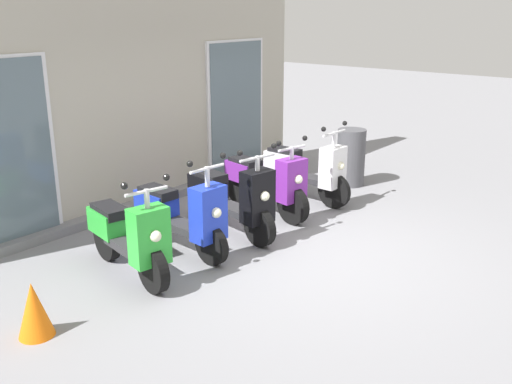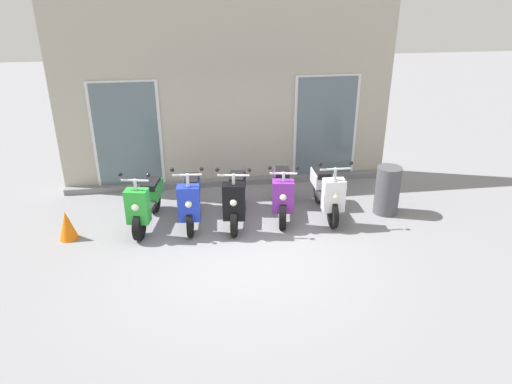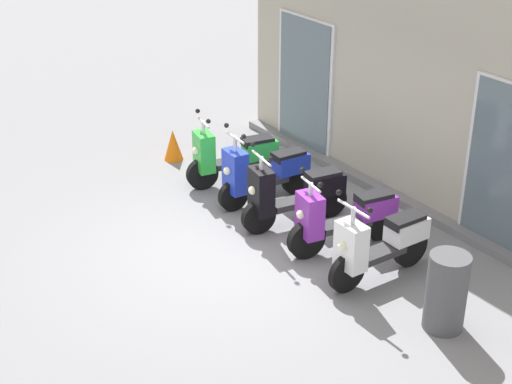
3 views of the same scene
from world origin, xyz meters
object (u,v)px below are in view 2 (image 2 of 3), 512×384
Objects in this scene: scooter_blue at (191,198)px; scooter_purple at (282,192)px; scooter_green at (146,202)px; trash_bin at (387,190)px; scooter_white at (326,190)px; scooter_black at (236,197)px; traffic_cone at (67,225)px.

scooter_blue is 1.71m from scooter_purple.
scooter_blue reaches higher than scooter_green.
scooter_purple is at bearing 173.74° from trash_bin.
scooter_green is 1.00× the size of scooter_blue.
scooter_blue is at bearing 177.86° from trash_bin.
scooter_blue reaches higher than scooter_purple.
scooter_green is 0.99× the size of scooter_white.
scooter_white is at bearing -9.18° from scooter_purple.
scooter_black reaches higher than traffic_cone.
scooter_black is 0.98× the size of scooter_purple.
traffic_cone is at bearing -171.43° from scooter_blue.
scooter_white is (2.52, -0.05, 0.02)m from scooter_blue.
scooter_white is (0.81, -0.13, 0.04)m from scooter_purple.
scooter_blue is at bearing 175.01° from scooter_black.
scooter_white reaches higher than scooter_purple.
scooter_black is at bearing -170.41° from scooter_purple.
scooter_purple is 1.05× the size of scooter_white.
scooter_green is 2.97× the size of traffic_cone.
scooter_purple reaches higher than traffic_cone.
scooter_black is at bearing -179.36° from scooter_white.
trash_bin is at bearing -1.32° from scooter_black.
scooter_white is at bearing 0.64° from scooter_black.
scooter_white is at bearing 175.80° from trash_bin.
traffic_cone is at bearing -178.20° from trash_bin.
scooter_green is 0.80m from scooter_blue.
scooter_purple is at bearing 170.82° from scooter_white.
scooter_blue reaches higher than scooter_white.
scooter_white is 1.69× the size of trash_bin.
scooter_black is 2.96m from traffic_cone.
scooter_purple is 1.78× the size of trash_bin.
scooter_blue is 0.96× the size of scooter_black.
scooter_green is 1.67× the size of trash_bin.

